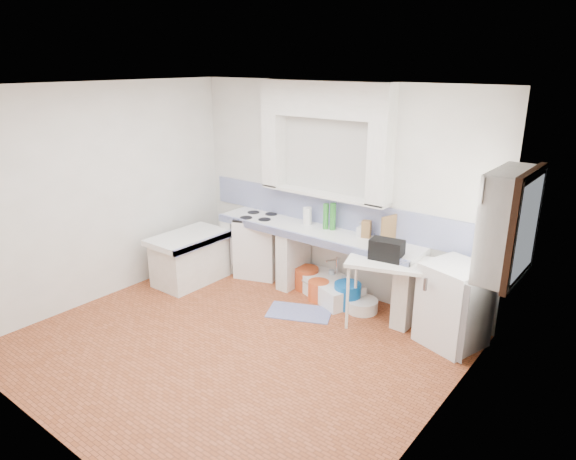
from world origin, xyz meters
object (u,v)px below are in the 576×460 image
Objects in this scene: fridge at (454,305)px; side_table at (390,294)px; sink at (329,288)px; stove at (259,246)px.

side_table is at bearing -156.40° from fridge.
fridge is at bearing 17.35° from sink.
stove reaches higher than sink.
sink is (1.25, -0.01, -0.32)m from stove.
side_table is at bearing -26.22° from stove.
side_table is 0.75m from fridge.
stove is 1.29m from sink.
stove is 2.26m from side_table.
stove is at bearing -158.33° from sink.
side_table is at bearing 9.18° from sink.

